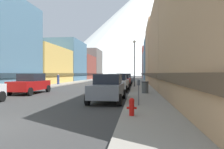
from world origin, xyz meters
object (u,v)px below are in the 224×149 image
Objects in this scene: pedestrian_1 at (58,79)px; streetlamp_right at (134,56)px; car_right_3 at (126,78)px; fire_hydrant_near at (132,106)px; potted_plant_0 at (30,82)px; car_driving_0 at (120,77)px; car_left_1 at (30,84)px; car_right_0 at (108,88)px; trash_bin_right at (145,87)px; parking_meter_near at (139,89)px; car_right_1 at (118,82)px; car_right_2 at (123,80)px.

streetlamp_right reaches higher than pedestrian_1.
car_right_3 is 27.55m from fire_hydrant_near.
fire_hydrant_near is 0.66× the size of potted_plant_0.
car_driving_0 is 24.81m from streetlamp_right.
car_left_1 reaches higher than potted_plant_0.
car_right_0 is 4.51× the size of trash_bin_right.
fire_hydrant_near is (1.65, -27.50, -0.37)m from car_right_3.
streetlamp_right is (1.55, -9.82, 3.09)m from car_right_3.
parking_meter_near is (1.95, -24.87, 0.11)m from car_right_3.
car_right_1 is 13.53m from pedestrian_1.
streetlamp_right is (1.55, -1.55, 3.09)m from car_right_2.
streetlamp_right reaches higher than potted_plant_0.
car_right_2 is 11.70m from potted_plant_0.
trash_bin_right is 17.60m from pedestrian_1.
car_right_2 reaches higher than trash_bin_right.
car_right_0 is 14.34m from car_right_2.
car_right_3 is at bearing -81.37° from car_driving_0.
car_driving_0 is at bearing 95.51° from car_right_2.
car_left_1 is 12.98m from streetlamp_right.
car_right_3 reaches higher than pedestrian_1.
car_right_1 is 1.01× the size of car_driving_0.
streetlamp_right is at bearing 83.10° from car_right_0.
car_left_1 and car_driving_0 have the same top height.
car_right_1 is 15.02m from car_right_3.
car_right_0 is 0.99× the size of car_right_3.
pedestrian_1 is (0.75, 6.81, 0.10)m from potted_plant_0.
car_right_1 is at bearing -11.74° from potted_plant_0.
car_right_3 reaches higher than fire_hydrant_near.
streetlamp_right reaches higher than car_right_3.
car_right_2 is at bearing -90.03° from car_right_3.
potted_plant_0 is (-12.75, 12.10, -0.23)m from parking_meter_near.
car_right_1 is at bearing 128.27° from trash_bin_right.
car_right_1 reaches higher than potted_plant_0.
car_right_1 is 3.35× the size of parking_meter_near.
streetlamp_right is at bearing 96.76° from trash_bin_right.
potted_plant_0 reaches higher than trash_bin_right.
car_right_0 and car_driving_0 have the same top height.
streetlamp_right is at bearing 90.32° from fire_hydrant_near.
fire_hydrant_near is 0.12× the size of streetlamp_right.
car_left_1 is 12.77m from pedestrian_1.
trash_bin_right is (0.90, 9.24, 0.12)m from fire_hydrant_near.
potted_plant_0 is (-3.20, 5.72, -0.12)m from car_left_1.
car_driving_0 is at bearing 95.24° from fire_hydrant_near.
car_right_1 is at bearing -85.74° from car_driving_0.
car_left_1 and car_right_1 have the same top height.
car_left_1 is 20.00m from car_right_3.
car_driving_0 is 4.49× the size of trash_bin_right.
car_left_1 is 33.44m from car_driving_0.
car_right_0 is at bearing -58.88° from pedestrian_1.
car_left_1 is at bearing -112.34° from car_right_3.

